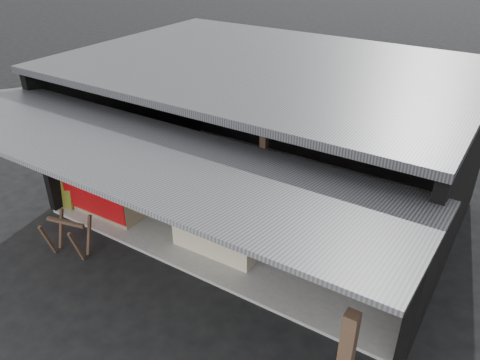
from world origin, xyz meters
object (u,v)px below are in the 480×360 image
Objects in this scene: white_crate at (246,200)px; sawhorse at (68,233)px; water_barrel at (283,241)px; plastic_chair at (359,202)px; banana_table at (223,224)px; neighbor_stall at (106,188)px.

white_crate is 1.43× the size of sawhorse.
water_barrel is (3.15, 2.03, -0.17)m from sawhorse.
white_crate reaches higher than plastic_chair.
plastic_chair reaches higher than banana_table.
plastic_chair is at bearing 42.94° from banana_table.
neighbor_stall reaches higher than plastic_chair.
plastic_chair reaches higher than sawhorse.
sawhorse is 3.76m from water_barrel.
water_barrel is at bearing -126.96° from plastic_chair.
white_crate is 3.23m from sawhorse.
sawhorse is at bearing -143.77° from banana_table.
water_barrel is 0.45× the size of plastic_chair.
banana_table is at bearing 23.88° from sawhorse.
neighbor_stall is 4.91m from plastic_chair.
white_crate is 2.48× the size of water_barrel.
sawhorse is 5.26m from plastic_chair.
neighbor_stall is (-2.59, -0.30, 0.05)m from banana_table.
white_crate is (0.01, 0.76, 0.10)m from banana_table.
plastic_chair is at bearing 58.94° from water_barrel.
sawhorse is 1.73× the size of water_barrel.
banana_table is 2.57m from plastic_chair.
neighbor_stall is 3.76× the size of water_barrel.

